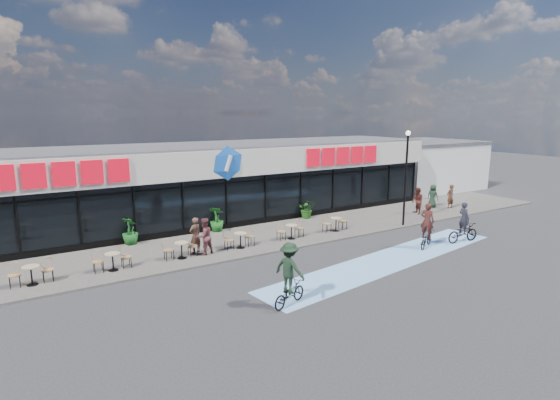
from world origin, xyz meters
name	(u,v)px	position (x,y,z in m)	size (l,w,h in m)	color
ground	(296,266)	(0.00, 0.00, 0.00)	(120.00, 120.00, 0.00)	#28282B
sidewalk	(248,240)	(0.00, 4.50, 0.05)	(44.00, 5.00, 0.10)	#5D5853
bike_lane	(389,260)	(4.00, -1.50, 0.01)	(14.00, 2.20, 0.01)	#76A6DF
building	(206,182)	(0.00, 9.93, 2.34)	(30.60, 6.57, 4.75)	black
neighbour_building	(421,164)	(20.50, 11.00, 2.06)	(9.20, 7.20, 4.11)	silver
lamp_post	(406,170)	(8.97, 2.30, 3.29)	(0.28, 0.28, 5.40)	black
bistro_set_1	(31,273)	(-9.73, 3.43, 0.56)	(1.54, 0.62, 0.90)	tan
bistro_set_2	(112,259)	(-6.82, 3.43, 0.56)	(1.54, 0.62, 0.90)	tan
bistro_set_3	(181,248)	(-3.90, 3.43, 0.56)	(1.54, 0.62, 0.90)	tan
bistro_set_4	(240,238)	(-0.99, 3.43, 0.56)	(1.54, 0.62, 0.90)	tan
bistro_set_5	(290,230)	(1.93, 3.43, 0.56)	(1.54, 0.62, 0.90)	tan
bistro_set_6	(335,223)	(4.84, 3.43, 0.56)	(1.54, 0.62, 0.90)	tan
potted_plant_left	(130,231)	(-5.33, 6.73, 0.78)	(0.76, 0.76, 1.36)	#164F1B
potted_plant_mid	(217,219)	(-0.72, 6.74, 0.78)	(0.76, 0.76, 1.36)	#18551A
potted_plant_right	(307,209)	(5.23, 6.62, 0.68)	(1.05, 0.91, 1.17)	#1F5117
patron_left	(195,235)	(-3.09, 3.76, 0.94)	(0.61, 0.40, 1.68)	#4E3328
patron_right	(204,236)	(-2.80, 3.34, 0.95)	(0.83, 0.64, 1.70)	brown
pedestrian_a	(417,201)	(11.89, 3.86, 0.95)	(0.82, 0.64, 1.69)	#491F1A
pedestrian_b	(433,196)	(14.39, 4.70, 0.88)	(0.77, 0.50, 1.57)	#192E1F
pedestrian_c	(450,196)	(15.15, 3.86, 0.91)	(0.59, 0.39, 1.62)	#472619
cyclist_a	(427,232)	(6.89, -1.08, 0.78)	(1.67, 1.17, 2.22)	black
cyclist_b	(463,229)	(9.20, -1.44, 0.67)	(1.97, 0.89, 2.07)	black
cyclist_c	(289,277)	(-2.34, -3.05, 1.01)	(1.69, 1.30, 2.23)	black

